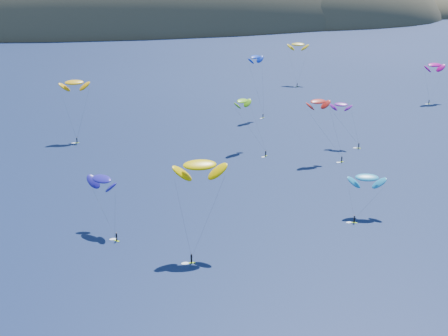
% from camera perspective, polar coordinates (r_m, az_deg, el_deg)
% --- Properties ---
extents(island, '(730.00, 300.00, 210.00)m').
position_cam_1_polar(island, '(639.98, -6.69, 12.31)').
color(island, '#3D3526').
rests_on(island, ground).
extents(kitesurfer_1, '(9.86, 10.10, 22.28)m').
position_cam_1_polar(kitesurfer_1, '(222.51, -13.53, 7.61)').
color(kitesurfer_1, '#A2CF17').
rests_on(kitesurfer_1, ground).
extents(kitesurfer_2, '(11.44, 10.82, 22.01)m').
position_cam_1_polar(kitesurfer_2, '(132.01, -2.23, 0.27)').
color(kitesurfer_2, '#A2CF17').
rests_on(kitesurfer_2, ground).
extents(kitesurfer_3, '(9.39, 15.51, 18.06)m').
position_cam_1_polar(kitesurfer_3, '(204.85, 1.72, 6.14)').
color(kitesurfer_3, '#A2CF17').
rests_on(kitesurfer_3, ground).
extents(kitesurfer_4, '(8.86, 8.57, 25.81)m').
position_cam_1_polar(kitesurfer_4, '(246.26, 2.90, 10.10)').
color(kitesurfer_4, '#A2CF17').
rests_on(kitesurfer_4, ground).
extents(kitesurfer_5, '(10.91, 9.01, 11.85)m').
position_cam_1_polar(kitesurfer_5, '(156.72, 12.93, -0.86)').
color(kitesurfer_5, '#A2CF17').
rests_on(kitesurfer_5, ground).
extents(kitesurfer_6, '(9.03, 9.83, 15.81)m').
position_cam_1_polar(kitesurfer_6, '(212.44, 10.66, 5.71)').
color(kitesurfer_6, '#A2CF17').
rests_on(kitesurfer_6, ground).
extents(kitesurfer_8, '(10.77, 8.22, 18.84)m').
position_cam_1_polar(kitesurfer_8, '(288.47, 18.70, 8.91)').
color(kitesurfer_8, '#A2CF17').
rests_on(kitesurfer_8, ground).
extents(kitesurfer_9, '(11.38, 9.04, 20.59)m').
position_cam_1_polar(kitesurfer_9, '(195.29, 8.61, 6.02)').
color(kitesurfer_9, '#A2CF17').
rests_on(kitesurfer_9, ground).
extents(kitesurfer_10, '(8.64, 14.55, 14.43)m').
position_cam_1_polar(kitesurfer_10, '(146.99, -11.12, -1.00)').
color(kitesurfer_10, '#A2CF17').
rests_on(kitesurfer_10, ground).
extents(kitesurfer_11, '(11.14, 14.61, 22.04)m').
position_cam_1_polar(kitesurfer_11, '(316.71, 6.78, 11.16)').
color(kitesurfer_11, '#A2CF17').
rests_on(kitesurfer_11, ground).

